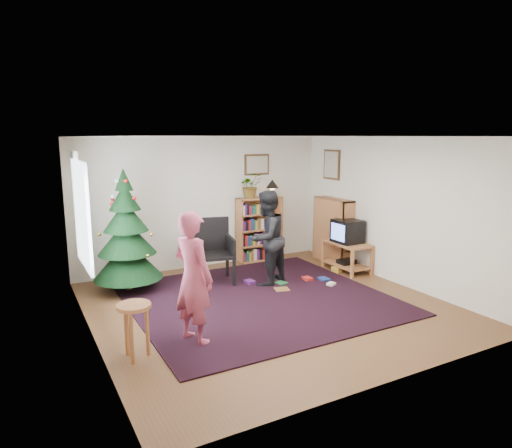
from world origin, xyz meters
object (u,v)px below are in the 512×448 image
stool (134,316)px  person_by_chair (266,238)px  christmas_tree (127,241)px  table_lamp (272,185)px  picture_back (257,165)px  bookshelf_back (259,228)px  armchair (212,248)px  crt_tv (347,231)px  tv_stand (347,254)px  potted_plant (251,186)px  picture_right (332,165)px  bookshelf_right (333,230)px  person_standing (193,278)px

stool → person_by_chair: 3.11m
christmas_tree → table_lamp: christmas_tree is taller
picture_back → table_lamp: 0.52m
christmas_tree → bookshelf_back: size_ratio=1.55×
picture_back → person_by_chair: 2.06m
table_lamp → picture_back: bearing=154.8°
stool → table_lamp: table_lamp is taller
picture_back → armchair: 2.19m
crt_tv → picture_back: bearing=123.8°
tv_stand → potted_plant: 2.30m
bookshelf_back → armchair: 1.65m
bookshelf_back → picture_right: bearing=-23.8°
bookshelf_back → tv_stand: bookshelf_back is taller
potted_plant → christmas_tree: bearing=-166.0°
bookshelf_right → tv_stand: bearing=168.5°
picture_right → christmas_tree: picture_right is taller
bookshelf_right → stool: bearing=116.0°
person_standing → table_lamp: table_lamp is taller
bookshelf_back → bookshelf_right: 1.48m
picture_back → crt_tv: (1.07, -1.59, -1.19)m
picture_right → christmas_tree: 4.30m
picture_back → person_standing: size_ratio=0.34×
bookshelf_back → crt_tv: 1.82m
person_standing → table_lamp: 4.17m
potted_plant → tv_stand: bearing=-48.6°
tv_stand → person_standing: size_ratio=0.57×
person_standing → person_by_chair: 2.43m
table_lamp → bookshelf_back: bearing=180.0°
table_lamp → person_by_chair: bearing=-123.5°
christmas_tree → stool: size_ratio=3.12×
stool → person_standing: 0.82m
picture_back → bookshelf_back: size_ratio=0.42×
picture_back → armchair: size_ratio=0.49×
tv_stand → table_lamp: size_ratio=2.67×
bookshelf_right → person_standing: 4.30m
person_standing → picture_right: bearing=-79.7°
christmas_tree → armchair: bearing=-8.3°
christmas_tree → tv_stand: bearing=-11.7°
armchair → bookshelf_right: bearing=12.4°
potted_plant → person_standing: bearing=-128.3°
christmas_tree → person_by_chair: bearing=-20.3°
person_by_chair → christmas_tree: bearing=-46.1°
person_by_chair → stool: bearing=5.7°
armchair → table_lamp: table_lamp is taller
person_by_chair → potted_plant: 1.69m
picture_back → tv_stand: 2.51m
bookshelf_right → table_lamp: bearing=46.1°
armchair → person_standing: (-1.14, -2.12, 0.22)m
picture_back → bookshelf_right: size_ratio=0.42×
bookshelf_back → crt_tv: bearing=-53.4°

